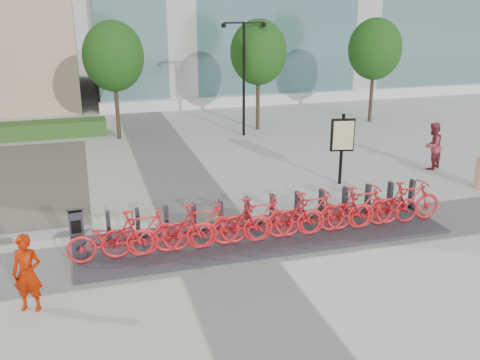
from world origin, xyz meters
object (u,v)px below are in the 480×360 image
object	(u,v)px
kiosk	(77,232)
pedestrian	(432,146)
map_sign	(342,138)
bike_0	(111,239)
worker_red	(27,273)

from	to	relation	value
kiosk	pedestrian	distance (m)	12.98
pedestrian	map_sign	distance (m)	4.06
bike_0	map_sign	xyz separation A→B (m)	(7.72, 3.64, 0.97)
kiosk	map_sign	world-z (taller)	map_sign
worker_red	map_sign	world-z (taller)	map_sign
bike_0	kiosk	bearing A→B (deg)	59.82
worker_red	map_sign	xyz separation A→B (m)	(9.40, 5.24, 0.77)
map_sign	pedestrian	bearing A→B (deg)	21.07
pedestrian	map_sign	bearing A→B (deg)	-19.36
worker_red	pedestrian	world-z (taller)	pedestrian
bike_0	pedestrian	distance (m)	12.42
bike_0	map_sign	size ratio (longest dim) A/B	0.85
bike_0	map_sign	world-z (taller)	map_sign
bike_0	map_sign	distance (m)	8.59
worker_red	pedestrian	size ratio (longest dim) A/B	0.94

